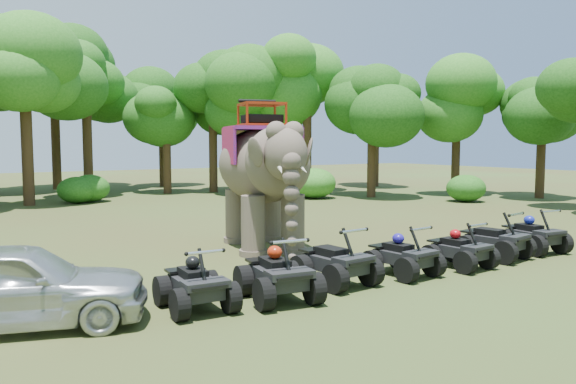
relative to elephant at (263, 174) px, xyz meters
name	(u,v)px	position (x,y,z in m)	size (l,w,h in m)	color
ground	(313,269)	(-0.43, -3.31, -2.28)	(110.00, 110.00, 0.00)	#47381E
elephant	(263,174)	(0.00, 0.00, 0.00)	(2.38, 5.42, 4.55)	brown
parked_car	(14,285)	(-7.44, -4.26, -1.51)	(1.81, 4.50, 1.53)	silver
atv_0	(195,277)	(-4.34, -4.91, -1.64)	(1.24, 1.70, 1.26)	black
atv_1	(278,267)	(-2.65, -5.21, -1.60)	(1.34, 1.84, 1.36)	black
atv_2	(336,255)	(-0.87, -4.82, -1.60)	(1.33, 1.83, 1.35)	black
atv_3	(403,250)	(1.03, -5.02, -1.65)	(1.24, 1.69, 1.26)	black
atv_4	(460,244)	(2.87, -5.19, -1.67)	(1.20, 1.64, 1.22)	black
atv_5	(495,235)	(4.63, -4.92, -1.60)	(1.32, 1.82, 1.35)	black
atv_6	(533,230)	(6.40, -4.92, -1.62)	(1.29, 1.77, 1.32)	black
tree_0	(87,123)	(-0.43, 20.68, 2.16)	(6.21, 6.21, 8.87)	#195114
tree_1	(167,139)	(4.11, 19.32, 1.20)	(4.87, 4.87, 6.95)	#195114
tree_2	(240,131)	(7.41, 15.63, 1.67)	(5.52, 5.52, 7.89)	#195114
tree_3	(307,123)	(11.60, 14.51, 2.17)	(6.22, 6.22, 8.89)	#195114
tree_4	(372,136)	(13.52, 10.54, 1.35)	(5.07, 5.07, 7.25)	#195114
tree_5	(456,137)	(19.12, 9.05, 1.33)	(5.04, 5.04, 7.21)	#195114
tree_6	(542,138)	(21.39, 4.75, 1.26)	(4.94, 4.94, 7.06)	#195114
tree_28	(26,117)	(-4.37, 16.57, 2.28)	(6.38, 6.38, 9.11)	#195114
tree_29	(162,136)	(5.93, 25.14, 1.43)	(5.18, 5.18, 7.40)	#195114
tree_31	(55,117)	(-1.20, 26.59, 2.73)	(7.01, 7.01, 10.01)	#195114
tree_35	(88,134)	(0.56, 24.80, 1.51)	(5.30, 5.30, 7.58)	#195114
tree_38	(213,129)	(7.04, 18.72, 1.83)	(5.74, 5.74, 8.21)	#195114
tree_39	(268,138)	(10.88, 18.20, 1.27)	(4.97, 4.97, 7.10)	#195114
tree_40	(376,132)	(19.27, 16.74, 1.78)	(5.67, 5.67, 8.10)	#195114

